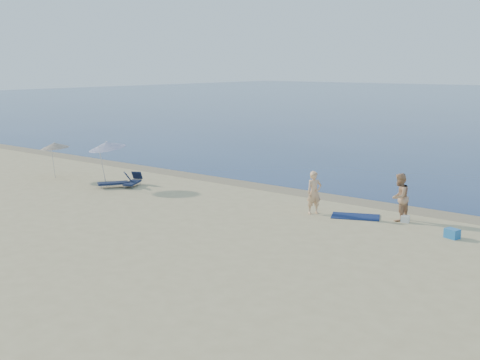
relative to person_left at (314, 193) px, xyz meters
name	(u,v)px	position (x,y,z in m)	size (l,w,h in m)	color
wet_sand_strip	(308,194)	(-2.29, 3.22, -0.90)	(240.00, 1.60, 0.00)	#847254
person_left	(314,193)	(0.00, 0.00, 0.00)	(0.65, 0.43, 1.79)	#DEA97D
person_right	(399,197)	(3.25, 1.13, 0.06)	(0.93, 0.73, 1.92)	tan
beach_towel	(356,216)	(1.63, 0.60, -0.88)	(1.92, 1.07, 0.03)	#0D1A45
white_bag	(405,219)	(3.57, 1.04, -0.76)	(0.31, 0.27, 0.27)	silver
blue_cooler	(452,233)	(5.80, 0.00, -0.72)	(0.49, 0.35, 0.35)	#206AB0
umbrella_near	(107,145)	(-11.25, -1.65, 1.21)	(2.49, 2.51, 2.46)	silver
umbrella_far	(55,145)	(-15.34, -1.92, 0.90)	(2.05, 2.05, 2.05)	silver
lounger_left	(133,181)	(-10.28, -0.83, -0.65)	(1.15, 1.60, 0.68)	#16203D
lounger_right	(116,182)	(-10.74, -1.59, -0.62)	(1.37, 1.73, 0.75)	#161F3C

